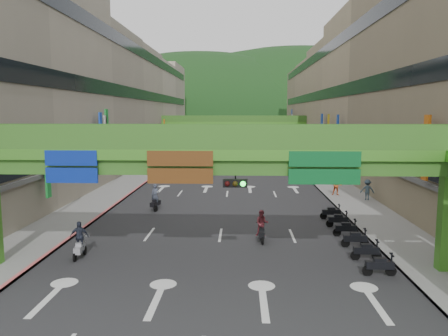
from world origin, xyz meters
name	(u,v)px	position (x,y,z in m)	size (l,w,h in m)	color
ground	(205,330)	(0.00, 0.00, 0.00)	(320.00, 320.00, 0.00)	black
road_slab	(232,164)	(0.00, 50.00, 0.01)	(18.00, 140.00, 0.02)	#28282B
sidewalk_left	(159,163)	(-11.00, 50.00, 0.07)	(4.00, 140.00, 0.15)	gray
sidewalk_right	(306,164)	(11.00, 50.00, 0.07)	(4.00, 140.00, 0.15)	gray
curb_left	(171,163)	(-9.10, 50.00, 0.09)	(0.20, 140.00, 0.18)	#CC5959
curb_right	(293,164)	(9.10, 50.00, 0.09)	(0.20, 140.00, 0.18)	gray
building_row_left	(105,100)	(-18.93, 50.00, 9.46)	(12.80, 95.00, 19.00)	#9E937F
building_row_right	(363,100)	(18.93, 50.00, 9.46)	(12.80, 95.00, 19.00)	gray
overpass_near	(234,166)	(0.93, 5.38, 5.21)	(28.00, 12.27, 7.10)	#4C9E2D
overpass_far	(234,125)	(0.00, 65.00, 5.40)	(28.00, 2.20, 7.10)	#4C9E2D
hill_left	(200,132)	(-15.00, 160.00, 0.00)	(168.00, 140.00, 112.00)	#1C4419
hill_right	(294,130)	(25.00, 180.00, 0.00)	(208.00, 176.00, 128.00)	#1C4419
bunting_string	(228,129)	(0.00, 30.00, 5.96)	(26.00, 0.36, 0.47)	black
scooter_rider_near	(155,198)	(-5.44, 18.82, 0.98)	(0.77, 1.58, 2.09)	black
scooter_rider_mid	(262,226)	(2.53, 10.72, 0.98)	(0.80, 1.60, 1.92)	black
scooter_rider_left	(79,240)	(-7.24, 7.40, 0.99)	(1.00, 1.60, 1.99)	gray
scooter_rider_far	(226,159)	(-0.84, 48.24, 0.91)	(0.74, 1.60, 1.83)	maroon
parked_scooter_row	(350,233)	(7.80, 10.91, 0.52)	(1.60, 11.55, 1.08)	black
car_silver	(184,160)	(-7.00, 48.96, 0.74)	(1.58, 4.52, 1.49)	#A8A7AF
car_yellow	(238,156)	(0.81, 55.90, 0.63)	(1.48, 3.67, 1.25)	#CF6F07
pedestrian_red	(337,187)	(10.04, 25.01, 0.89)	(0.86, 0.67, 1.78)	#CB5224
pedestrian_dark	(323,173)	(10.63, 34.85, 0.86)	(1.01, 0.42, 1.72)	#22222B
pedestrian_blue	(367,191)	(12.20, 22.91, 0.89)	(0.83, 0.54, 1.79)	#374B58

